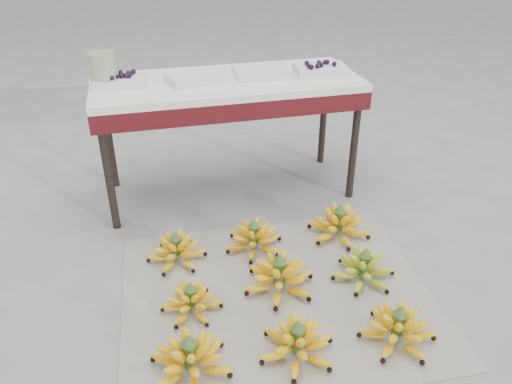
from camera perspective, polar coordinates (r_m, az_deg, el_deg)
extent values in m
plane|color=slate|center=(2.05, 1.05, -13.07)|extent=(60.00, 60.00, 0.00)
cube|color=white|center=(2.10, 2.45, -11.68)|extent=(1.30, 1.11, 0.01)
ellipsoid|color=#FFBF06|center=(1.80, -7.51, -18.78)|extent=(0.37, 0.37, 0.08)
ellipsoid|color=#FFBF06|center=(1.77, -7.59, -17.99)|extent=(0.26, 0.26, 0.06)
ellipsoid|color=#FFBF06|center=(1.75, -7.67, -17.22)|extent=(0.17, 0.17, 0.05)
cylinder|color=#3A5C24|center=(1.77, -7.59, -17.99)|extent=(0.05, 0.05, 0.12)
cone|color=#3A5C24|center=(1.72, -7.76, -16.34)|extent=(0.05, 0.05, 0.04)
ellipsoid|color=#FFBF06|center=(1.84, 4.70, -17.20)|extent=(0.30, 0.30, 0.08)
ellipsoid|color=#FFBF06|center=(1.82, 4.75, -16.44)|extent=(0.21, 0.21, 0.06)
ellipsoid|color=#FFBF06|center=(1.79, 4.79, -15.70)|extent=(0.14, 0.14, 0.05)
cylinder|color=#3A5C24|center=(1.82, 4.75, -16.44)|extent=(0.04, 0.04, 0.11)
cone|color=#3A5C24|center=(1.77, 4.84, -14.85)|extent=(0.05, 0.05, 0.04)
ellipsoid|color=#FFBF06|center=(1.95, 15.81, -15.16)|extent=(0.35, 0.35, 0.08)
ellipsoid|color=#FFBF06|center=(1.93, 15.96, -14.41)|extent=(0.24, 0.24, 0.06)
ellipsoid|color=#FFBF06|center=(1.91, 16.10, -13.68)|extent=(0.16, 0.16, 0.05)
cylinder|color=#3A5C24|center=(1.93, 15.96, -14.41)|extent=(0.04, 0.04, 0.11)
cone|color=#3A5C24|center=(1.88, 16.26, -12.85)|extent=(0.05, 0.05, 0.04)
ellipsoid|color=#FFBF06|center=(2.02, -7.38, -12.60)|extent=(0.29, 0.29, 0.07)
ellipsoid|color=#FFBF06|center=(1.99, -7.43, -11.96)|extent=(0.21, 0.21, 0.05)
ellipsoid|color=#FFBF06|center=(1.98, -7.49, -11.34)|extent=(0.13, 0.13, 0.04)
cylinder|color=#3A5C24|center=(1.99, -7.43, -11.96)|extent=(0.04, 0.04, 0.10)
cone|color=#3A5C24|center=(1.96, -7.55, -10.63)|extent=(0.05, 0.05, 0.03)
ellipsoid|color=#FFBF06|center=(2.10, 2.68, -10.04)|extent=(0.37, 0.37, 0.09)
ellipsoid|color=#FFBF06|center=(2.07, 2.70, -9.23)|extent=(0.26, 0.26, 0.07)
ellipsoid|color=#FFBF06|center=(2.05, 2.73, -8.44)|extent=(0.17, 0.17, 0.05)
cylinder|color=#3A5C24|center=(2.07, 2.70, -9.23)|extent=(0.05, 0.05, 0.12)
cone|color=#3A5C24|center=(2.02, 2.76, -7.54)|extent=(0.06, 0.06, 0.04)
ellipsoid|color=olive|center=(2.19, 12.16, -8.90)|extent=(0.32, 0.32, 0.08)
ellipsoid|color=olive|center=(2.17, 12.26, -8.19)|extent=(0.23, 0.23, 0.06)
ellipsoid|color=olive|center=(2.15, 12.35, -7.50)|extent=(0.15, 0.15, 0.05)
cylinder|color=#3A5C24|center=(2.17, 12.26, -8.19)|extent=(0.04, 0.04, 0.11)
cone|color=#3A5C24|center=(2.13, 12.46, -6.72)|extent=(0.05, 0.05, 0.04)
ellipsoid|color=#FFBF06|center=(2.27, -9.04, -6.97)|extent=(0.30, 0.30, 0.08)
ellipsoid|color=#FFBF06|center=(2.25, -9.11, -6.29)|extent=(0.21, 0.21, 0.06)
ellipsoid|color=#FFBF06|center=(2.24, -9.18, -5.64)|extent=(0.14, 0.14, 0.05)
cylinder|color=#3A5C24|center=(2.25, -9.11, -6.29)|extent=(0.04, 0.04, 0.11)
cone|color=#3A5C24|center=(2.21, -9.25, -4.89)|extent=(0.05, 0.05, 0.04)
ellipsoid|color=#FFBF06|center=(2.32, -0.22, -5.66)|extent=(0.34, 0.34, 0.08)
ellipsoid|color=#FFBF06|center=(2.30, -0.23, -4.96)|extent=(0.24, 0.24, 0.06)
ellipsoid|color=#FFBF06|center=(2.28, -0.23, -4.29)|extent=(0.16, 0.16, 0.05)
cylinder|color=#3A5C24|center=(2.30, -0.23, -4.96)|extent=(0.04, 0.04, 0.11)
cone|color=#3A5C24|center=(2.26, -0.23, -3.52)|extent=(0.05, 0.05, 0.04)
ellipsoid|color=#FFBF06|center=(2.44, 9.42, -4.05)|extent=(0.38, 0.38, 0.09)
ellipsoid|color=#FFBF06|center=(2.42, 9.50, -3.31)|extent=(0.27, 0.27, 0.07)
ellipsoid|color=#FFBF06|center=(2.40, 9.57, -2.59)|extent=(0.18, 0.18, 0.05)
cylinder|color=#3A5C24|center=(2.42, 9.50, -3.31)|extent=(0.05, 0.05, 0.12)
cone|color=#3A5C24|center=(2.38, 9.65, -1.77)|extent=(0.06, 0.06, 0.04)
cylinder|color=black|center=(2.45, -16.53, 2.07)|extent=(0.04, 0.04, 0.61)
cylinder|color=black|center=(2.67, 11.14, 5.17)|extent=(0.04, 0.04, 0.61)
cylinder|color=black|center=(2.85, -16.49, 6.11)|extent=(0.04, 0.04, 0.61)
cylinder|color=black|center=(3.04, 7.72, 8.60)|extent=(0.04, 0.04, 0.61)
cube|color=#52110F|center=(2.59, -3.29, 11.05)|extent=(1.34, 0.53, 0.09)
cube|color=white|center=(2.57, -3.33, 12.37)|extent=(1.34, 0.53, 0.04)
cube|color=silver|center=(2.54, -15.18, 12.12)|extent=(0.26, 0.20, 0.04)
sphere|color=black|center=(2.52, -15.11, 12.70)|extent=(0.02, 0.02, 0.02)
sphere|color=black|center=(2.51, -16.18, 12.51)|extent=(0.02, 0.02, 0.02)
sphere|color=black|center=(2.55, -14.41, 13.02)|extent=(0.02, 0.02, 0.02)
sphere|color=black|center=(2.57, -15.20, 13.05)|extent=(0.02, 0.02, 0.02)
sphere|color=black|center=(2.51, -14.58, 12.75)|extent=(0.02, 0.02, 0.02)
sphere|color=black|center=(2.49, -16.17, 12.41)|extent=(0.02, 0.02, 0.02)
sphere|color=black|center=(2.51, -14.28, 12.78)|extent=(0.02, 0.02, 0.02)
sphere|color=black|center=(2.57, -13.82, 13.24)|extent=(0.02, 0.02, 0.02)
sphere|color=black|center=(2.55, -14.10, 13.05)|extent=(0.02, 0.02, 0.02)
sphere|color=black|center=(2.53, -15.01, 12.84)|extent=(0.02, 0.02, 0.02)
sphere|color=black|center=(2.52, -15.63, 12.64)|extent=(0.02, 0.02, 0.02)
cube|color=silver|center=(2.53, -7.04, 12.81)|extent=(0.29, 0.24, 0.04)
cube|color=silver|center=(2.60, 0.69, 13.57)|extent=(0.29, 0.21, 0.04)
cube|color=silver|center=(2.66, 7.44, 13.66)|extent=(0.28, 0.21, 0.04)
sphere|color=black|center=(2.65, 5.82, 14.47)|extent=(0.03, 0.03, 0.03)
sphere|color=black|center=(2.62, 7.19, 14.21)|extent=(0.03, 0.03, 0.03)
sphere|color=black|center=(2.67, 7.22, 14.48)|extent=(0.03, 0.03, 0.03)
sphere|color=black|center=(2.63, 7.48, 14.23)|extent=(0.03, 0.03, 0.03)
sphere|color=black|center=(2.65, 8.94, 14.27)|extent=(0.03, 0.03, 0.03)
sphere|color=black|center=(2.58, 6.36, 14.00)|extent=(0.03, 0.03, 0.03)
sphere|color=black|center=(2.68, 7.92, 14.51)|extent=(0.03, 0.03, 0.03)
sphere|color=black|center=(2.68, 8.14, 14.51)|extent=(0.03, 0.03, 0.03)
sphere|color=black|center=(2.60, 6.06, 14.15)|extent=(0.03, 0.03, 0.03)
sphere|color=black|center=(2.60, 6.16, 14.11)|extent=(0.03, 0.03, 0.03)
sphere|color=black|center=(2.60, 7.02, 14.11)|extent=(0.03, 0.03, 0.03)
cylinder|color=beige|center=(2.54, -17.07, 13.24)|extent=(0.16, 0.16, 0.16)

